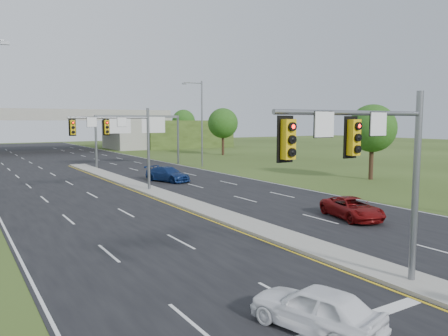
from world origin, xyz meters
The scene contains 16 objects.
ground centered at (0.00, 0.00, 0.00)m, with size 240.00×240.00×0.00m, color #314217.
road centered at (0.00, 35.00, 0.01)m, with size 24.00×160.00×0.02m, color black.
median centered at (0.00, 23.00, 0.10)m, with size 2.00×54.00×0.16m, color gray.
lane_markings centered at (-0.60, 28.91, 0.02)m, with size 23.72×160.00×0.01m.
signal_mast_near centered at (-2.26, -0.07, 4.73)m, with size 6.62×0.60×7.00m.
signal_mast_far centered at (-2.26, 24.93, 4.73)m, with size 6.62×0.60×7.00m.
sign_gantry centered at (6.68, 44.92, 5.24)m, with size 11.58×0.44×6.67m.
overpass centered at (0.00, 80.00, 3.55)m, with size 80.00×14.00×8.10m.
lightpole_r_far centered at (13.30, 40.00, 6.10)m, with size 2.85×0.25×11.00m.
tree_r_near centered at (22.00, 20.00, 5.18)m, with size 4.80×4.80×7.60m.
tree_r_mid centered at (26.00, 55.00, 5.51)m, with size 5.20×5.20×8.12m.
tree_back_c centered at (24.00, 94.00, 5.51)m, with size 5.60×5.60×8.32m.
tree_back_d centered at (38.00, 94.00, 5.84)m, with size 6.00×6.00×8.85m.
car_white centered at (-5.54, -0.79, 0.69)m, with size 1.57×3.91×1.33m, color white.
car_far_a centered at (6.44, 8.56, 0.66)m, with size 2.14×4.63×1.29m, color #6B0A0B.
car_far_b centered at (3.78, 29.48, 0.74)m, with size 2.02×4.98×1.44m, color navy.
Camera 1 is at (-14.00, -9.46, 5.96)m, focal length 35.00 mm.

